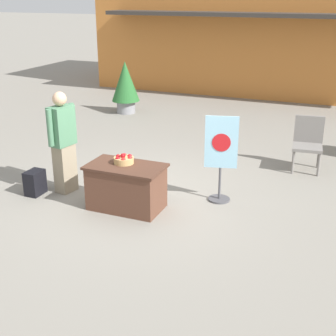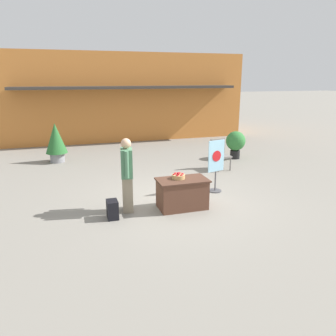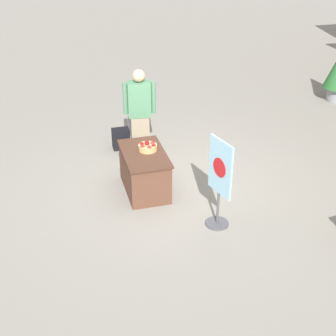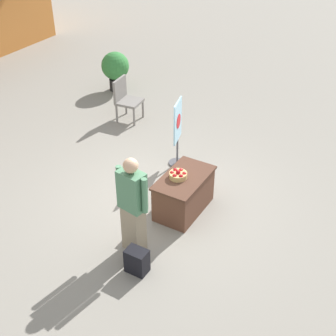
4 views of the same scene
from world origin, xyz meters
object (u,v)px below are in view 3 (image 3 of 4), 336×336
object	(u,v)px
poster_board	(220,181)
backpack	(121,139)
person_visitor	(140,113)
apple_basket	(148,147)
display_table	(144,171)

from	to	relation	value
poster_board	backpack	bearing A→B (deg)	-87.00
person_visitor	backpack	world-z (taller)	person_visitor
person_visitor	backpack	distance (m)	0.86
person_visitor	apple_basket	bearing A→B (deg)	3.25
display_table	apple_basket	distance (m)	0.44
display_table	poster_board	xyz separation A→B (m)	(1.28, 0.85, 0.41)
display_table	backpack	world-z (taller)	display_table
display_table	poster_board	bearing A→B (deg)	33.62
backpack	apple_basket	bearing A→B (deg)	6.74
display_table	person_visitor	world-z (taller)	person_visitor
apple_basket	person_visitor	bearing A→B (deg)	173.90
display_table	poster_board	size ratio (longest dim) A/B	0.84
apple_basket	person_visitor	world-z (taller)	person_visitor
apple_basket	poster_board	size ratio (longest dim) A/B	0.22
backpack	poster_board	xyz separation A→B (m)	(2.98, 0.96, 0.56)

